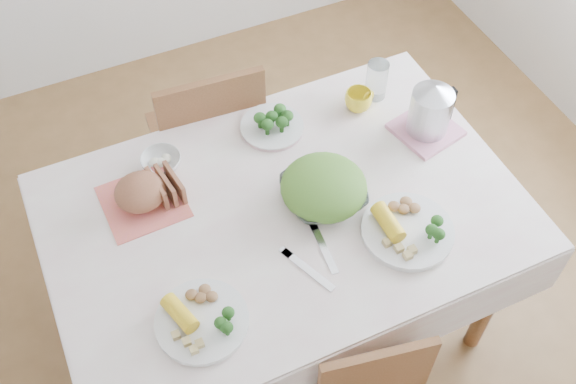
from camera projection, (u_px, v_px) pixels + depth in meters
name	position (u px, v px, depth m)	size (l,w,h in m)	color
floor	(286.00, 320.00, 2.75)	(3.60, 3.60, 0.00)	brown
dining_table	(285.00, 273.00, 2.45)	(1.40, 0.90, 0.75)	brown
tablecloth	(285.00, 211.00, 2.15)	(1.50, 1.00, 0.01)	white
chair_far	(206.00, 135.00, 2.75)	(0.42, 0.42, 0.92)	brown
salad_bowl	(323.00, 193.00, 2.15)	(0.26, 0.26, 0.06)	white
dinner_plate_left	(202.00, 321.00, 1.89)	(0.27, 0.27, 0.02)	white
dinner_plate_right	(407.00, 231.00, 2.08)	(0.29, 0.29, 0.02)	white
broccoli_plate	(272.00, 127.00, 2.36)	(0.22, 0.22, 0.02)	beige
napkin	(143.00, 202.00, 2.17)	(0.25, 0.25, 0.00)	#E16658
bread_loaf	(140.00, 191.00, 2.12)	(0.17, 0.16, 0.10)	brown
fruit_bowl	(161.00, 162.00, 2.25)	(0.13, 0.13, 0.04)	white
yellow_mug	(358.00, 101.00, 2.40)	(0.10, 0.10, 0.08)	yellow
glass_tumbler	(376.00, 82.00, 2.42)	(0.08, 0.08, 0.15)	white
pink_tray	(426.00, 130.00, 2.35)	(0.20, 0.20, 0.02)	pink
electric_kettle	(431.00, 107.00, 2.27)	(0.14, 0.14, 0.20)	#B2B5BA
fork_left	(308.00, 270.00, 2.01)	(0.02, 0.20, 0.00)	silver
fork_right	(323.00, 247.00, 2.06)	(0.02, 0.20, 0.00)	silver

